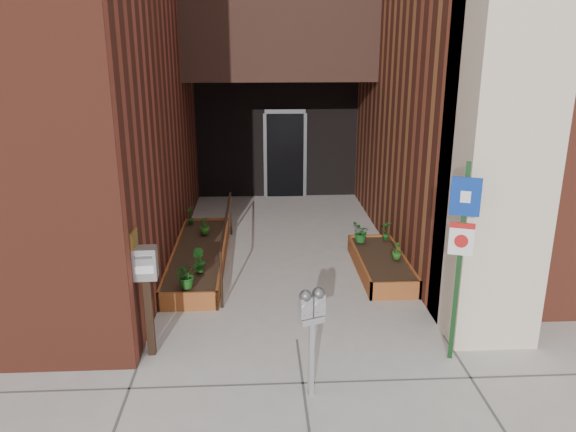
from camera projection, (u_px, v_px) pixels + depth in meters
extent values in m
plane|color=#9E9991|center=(297.00, 340.00, 7.49)|extent=(80.00, 80.00, 0.00)
cube|color=beige|center=(496.00, 173.00, 7.15)|extent=(1.10, 1.20, 4.40)
cube|color=black|center=(278.00, 31.00, 12.00)|extent=(4.20, 2.00, 2.00)
cube|color=black|center=(277.00, 137.00, 14.09)|extent=(4.00, 0.30, 3.00)
cube|color=black|center=(285.00, 156.00, 14.06)|extent=(0.90, 0.06, 2.10)
cube|color=#B79338|center=(134.00, 242.00, 6.75)|extent=(0.04, 0.30, 0.30)
cube|color=maroon|center=(187.00, 302.00, 8.24)|extent=(0.90, 0.04, 0.30)
cube|color=maroon|center=(208.00, 225.00, 11.63)|extent=(0.90, 0.04, 0.30)
cube|color=maroon|center=(175.00, 257.00, 9.92)|extent=(0.04, 3.60, 0.30)
cube|color=maroon|center=(224.00, 256.00, 9.96)|extent=(0.04, 3.60, 0.30)
cube|color=black|center=(199.00, 258.00, 9.95)|extent=(0.82, 3.52, 0.26)
cube|color=maroon|center=(396.00, 291.00, 8.60)|extent=(0.80, 0.04, 0.30)
cube|color=maroon|center=(369.00, 242.00, 10.65)|extent=(0.80, 0.04, 0.30)
cube|color=maroon|center=(359.00, 264.00, 9.61)|extent=(0.04, 2.20, 0.30)
cube|color=maroon|center=(403.00, 264.00, 9.64)|extent=(0.04, 2.20, 0.30)
cube|color=black|center=(381.00, 265.00, 9.63)|extent=(0.72, 2.12, 0.26)
cylinder|color=black|center=(221.00, 280.00, 8.26)|extent=(0.04, 0.04, 0.90)
cylinder|color=black|center=(231.00, 214.00, 11.40)|extent=(0.04, 0.04, 0.90)
cylinder|color=black|center=(226.00, 218.00, 9.70)|extent=(0.04, 3.30, 0.04)
cube|color=#B0B0B3|center=(311.00, 359.00, 6.20)|extent=(0.07, 0.07, 0.90)
cube|color=#B0B0B3|center=(312.00, 320.00, 6.06)|extent=(0.29, 0.20, 0.07)
cube|color=#B0B0B3|center=(305.00, 307.00, 5.98)|extent=(0.16, 0.13, 0.23)
sphere|color=#59595B|center=(305.00, 296.00, 5.94)|extent=(0.13, 0.13, 0.13)
cube|color=white|center=(307.00, 308.00, 5.93)|extent=(0.08, 0.03, 0.05)
cube|color=#B21414|center=(307.00, 314.00, 5.95)|extent=(0.08, 0.03, 0.03)
cube|color=#B0B0B3|center=(318.00, 305.00, 6.04)|extent=(0.16, 0.13, 0.23)
sphere|color=#59595B|center=(318.00, 293.00, 6.00)|extent=(0.13, 0.13, 0.13)
cube|color=white|center=(320.00, 305.00, 5.99)|extent=(0.08, 0.03, 0.05)
cube|color=#B21414|center=(320.00, 311.00, 6.01)|extent=(0.08, 0.03, 0.03)
cube|color=#133616|center=(459.00, 265.00, 6.70)|extent=(0.07, 0.07, 2.51)
cube|color=navy|center=(466.00, 197.00, 6.41)|extent=(0.33, 0.14, 0.46)
cube|color=white|center=(466.00, 197.00, 6.41)|extent=(0.11, 0.05, 0.14)
cube|color=white|center=(461.00, 239.00, 6.57)|extent=(0.28, 0.12, 0.40)
cube|color=#B21414|center=(463.00, 226.00, 6.51)|extent=(0.27, 0.11, 0.07)
cylinder|color=#B21414|center=(461.00, 241.00, 6.56)|extent=(0.15, 0.07, 0.16)
cube|color=black|center=(149.00, 316.00, 7.00)|extent=(0.10, 0.10, 1.05)
cube|color=#ACADAF|center=(145.00, 263.00, 6.79)|extent=(0.30, 0.23, 0.40)
cube|color=#59595B|center=(143.00, 258.00, 6.65)|extent=(0.21, 0.02, 0.04)
cube|color=white|center=(144.00, 270.00, 6.70)|extent=(0.23, 0.02, 0.10)
imported|color=#1C5618|center=(187.00, 275.00, 8.31)|extent=(0.50, 0.50, 0.40)
imported|color=#1C5F1B|center=(199.00, 260.00, 8.89)|extent=(0.29, 0.29, 0.38)
imported|color=#27601B|center=(204.00, 225.00, 10.62)|extent=(0.27, 0.27, 0.34)
imported|color=#1D5017|center=(190.00, 215.00, 11.20)|extent=(0.26, 0.26, 0.37)
imported|color=#235518|center=(397.00, 250.00, 9.40)|extent=(0.21, 0.21, 0.31)
imported|color=#185117|center=(386.00, 230.00, 10.29)|extent=(0.20, 0.20, 0.37)
imported|color=#17521B|center=(361.00, 233.00, 10.17)|extent=(0.43, 0.43, 0.37)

